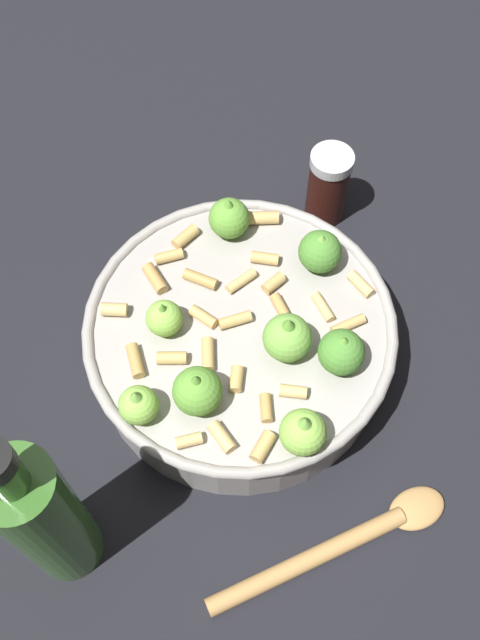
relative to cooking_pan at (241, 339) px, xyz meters
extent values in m
plane|color=black|center=(0.00, 0.00, -0.04)|extent=(2.40, 2.40, 0.00)
cylinder|color=#9E9993|center=(0.00, 0.00, -0.01)|extent=(0.28, 0.28, 0.07)
torus|color=#9E9993|center=(0.00, 0.00, 0.02)|extent=(0.29, 0.29, 0.01)
sphere|color=#609E38|center=(0.01, -0.08, 0.04)|extent=(0.04, 0.04, 0.04)
cone|color=#609E38|center=(0.01, -0.08, 0.07)|extent=(0.02, 0.02, 0.02)
sphere|color=#8CC64C|center=(0.10, -0.07, 0.04)|extent=(0.04, 0.04, 0.04)
cone|color=#75B247|center=(0.10, -0.07, 0.06)|extent=(0.02, 0.02, 0.02)
sphere|color=#4C8933|center=(0.03, 0.10, 0.04)|extent=(0.04, 0.04, 0.04)
cone|color=#75B247|center=(0.03, 0.10, 0.06)|extent=(0.02, 0.02, 0.01)
sphere|color=#8CC64C|center=(-0.06, -0.04, 0.04)|extent=(0.03, 0.03, 0.03)
cone|color=#609E38|center=(-0.06, -0.04, 0.06)|extent=(0.01, 0.01, 0.02)
sphere|color=#4C8933|center=(0.09, 0.01, 0.04)|extent=(0.04, 0.04, 0.04)
cone|color=#609E38|center=(0.09, 0.01, 0.06)|extent=(0.02, 0.02, 0.01)
sphere|color=#8CC64C|center=(-0.03, -0.12, 0.04)|extent=(0.03, 0.03, 0.03)
cone|color=#75B247|center=(-0.03, -0.12, 0.06)|extent=(0.02, 0.02, 0.01)
sphere|color=#609E38|center=(-0.06, 0.09, 0.04)|extent=(0.04, 0.04, 0.04)
cone|color=#609E38|center=(-0.06, 0.09, 0.06)|extent=(0.02, 0.02, 0.02)
sphere|color=#75B247|center=(0.05, 0.00, 0.04)|extent=(0.04, 0.04, 0.04)
cone|color=#609E38|center=(0.05, 0.00, 0.07)|extent=(0.02, 0.02, 0.02)
cylinder|color=tan|center=(-0.02, 0.04, 0.03)|extent=(0.02, 0.03, 0.01)
cylinder|color=tan|center=(-0.04, 0.11, 0.03)|extent=(0.03, 0.03, 0.01)
cylinder|color=tan|center=(-0.09, 0.00, 0.03)|extent=(0.03, 0.03, 0.01)
cylinder|color=tan|center=(-0.10, 0.03, 0.03)|extent=(0.03, 0.03, 0.01)
cylinder|color=tan|center=(-0.01, 0.00, 0.03)|extent=(0.03, 0.03, 0.01)
cylinder|color=tan|center=(-0.02, 0.07, 0.03)|extent=(0.03, 0.02, 0.01)
cylinder|color=tan|center=(-0.11, -0.05, 0.03)|extent=(0.03, 0.02, 0.01)
cylinder|color=tan|center=(0.04, -0.10, 0.03)|extent=(0.03, 0.02, 0.01)
cylinder|color=tan|center=(0.00, 0.05, 0.03)|extent=(0.02, 0.02, 0.01)
cylinder|color=tan|center=(-0.09, 0.05, 0.03)|extent=(0.02, 0.03, 0.01)
cylinder|color=tan|center=(0.06, -0.06, 0.03)|extent=(0.02, 0.03, 0.01)
cylinder|color=tan|center=(0.07, 0.09, 0.03)|extent=(0.03, 0.02, 0.01)
cylinder|color=tan|center=(0.08, 0.05, 0.03)|extent=(0.03, 0.03, 0.01)
cylinder|color=tan|center=(0.05, 0.05, 0.03)|extent=(0.03, 0.02, 0.01)
cylinder|color=tan|center=(-0.06, -0.08, 0.03)|extent=(0.03, 0.03, 0.01)
cylinder|color=tan|center=(-0.06, 0.02, 0.03)|extent=(0.03, 0.01, 0.01)
cylinder|color=tan|center=(0.07, -0.09, 0.03)|extent=(0.01, 0.03, 0.01)
cylinder|color=tan|center=(0.02, -0.05, 0.03)|extent=(0.02, 0.02, 0.01)
cylinder|color=tan|center=(0.02, 0.03, 0.03)|extent=(0.02, 0.02, 0.01)
cylinder|color=tan|center=(0.07, -0.03, 0.03)|extent=(0.03, 0.02, 0.01)
cylinder|color=tan|center=(-0.04, -0.06, 0.03)|extent=(0.03, 0.02, 0.01)
cylinder|color=tan|center=(-0.03, -0.01, 0.03)|extent=(0.03, 0.01, 0.01)
cylinder|color=tan|center=(-0.01, -0.04, 0.03)|extent=(0.03, 0.03, 0.01)
cylinder|color=tan|center=(0.02, -0.12, 0.03)|extent=(0.02, 0.02, 0.01)
cylinder|color=#33140F|center=(-0.01, 0.20, 0.00)|extent=(0.04, 0.04, 0.08)
cylinder|color=silver|center=(-0.01, 0.20, 0.04)|extent=(0.04, 0.04, 0.01)
cylinder|color=#336023|center=(-0.03, -0.23, 0.05)|extent=(0.06, 0.06, 0.19)
cylinder|color=#336023|center=(-0.03, -0.23, 0.16)|extent=(0.03, 0.03, 0.04)
cylinder|color=#B2844C|center=(0.15, -0.14, -0.03)|extent=(0.12, 0.16, 0.02)
ellipsoid|color=#B2844C|center=(0.21, -0.05, -0.04)|extent=(0.06, 0.06, 0.01)
camera|label=1|loc=(0.16, -0.27, 0.60)|focal=41.07mm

